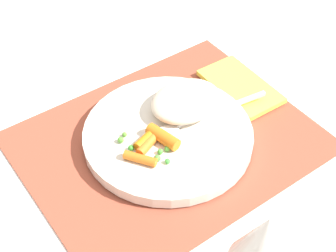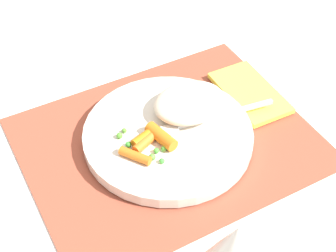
# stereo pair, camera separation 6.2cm
# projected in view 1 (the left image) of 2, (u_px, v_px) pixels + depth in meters

# --- Properties ---
(ground_plane) EXTENTS (2.40, 2.40, 0.00)m
(ground_plane) POSITION_uv_depth(u_px,v_px,m) (168.00, 142.00, 0.73)
(ground_plane) COLOR white
(placemat) EXTENTS (0.40, 0.32, 0.01)m
(placemat) POSITION_uv_depth(u_px,v_px,m) (168.00, 141.00, 0.73)
(placemat) COLOR #9E4733
(placemat) RESTS_ON ground_plane
(plate) EXTENTS (0.24, 0.24, 0.02)m
(plate) POSITION_uv_depth(u_px,v_px,m) (168.00, 135.00, 0.72)
(plate) COLOR silver
(plate) RESTS_ON placemat
(rice_mound) EXTENTS (0.11, 0.09, 0.03)m
(rice_mound) POSITION_uv_depth(u_px,v_px,m) (186.00, 101.00, 0.74)
(rice_mound) COLOR beige
(rice_mound) RESTS_ON plate
(carrot_portion) EXTENTS (0.08, 0.06, 0.02)m
(carrot_portion) POSITION_uv_depth(u_px,v_px,m) (152.00, 142.00, 0.69)
(carrot_portion) COLOR orange
(carrot_portion) RESTS_ON plate
(pea_scatter) EXTENTS (0.06, 0.08, 0.01)m
(pea_scatter) POSITION_uv_depth(u_px,v_px,m) (149.00, 147.00, 0.69)
(pea_scatter) COLOR green
(pea_scatter) RESTS_ON plate
(fork) EXTENTS (0.20, 0.04, 0.01)m
(fork) POSITION_uv_depth(u_px,v_px,m) (196.00, 119.00, 0.73)
(fork) COLOR silver
(fork) RESTS_ON plate
(wine_glass) EXTENTS (0.07, 0.07, 0.15)m
(wine_glass) POSITION_uv_depth(u_px,v_px,m) (263.00, 245.00, 0.49)
(wine_glass) COLOR silver
(wine_glass) RESTS_ON ground_plane
(napkin) EXTENTS (0.08, 0.14, 0.01)m
(napkin) POSITION_uv_depth(u_px,v_px,m) (241.00, 86.00, 0.80)
(napkin) COLOR #EAE54C
(napkin) RESTS_ON placemat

